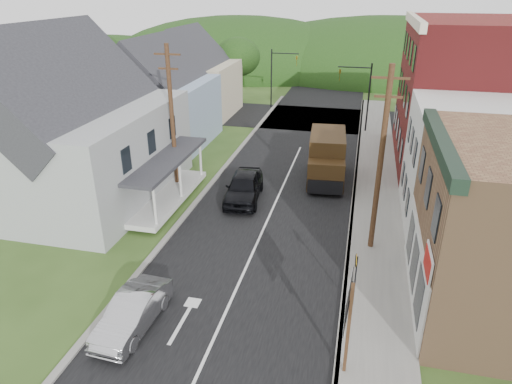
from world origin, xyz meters
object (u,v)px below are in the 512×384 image
Objects in this scene: delivery_van at (327,158)px; route_sign_cluster at (348,316)px; dark_sedan at (244,187)px; silver_sedan at (133,313)px; warning_sign at (355,272)px.

delivery_van is 16.80m from route_sign_cluster.
silver_sedan is at bearing -101.40° from dark_sedan.
route_sign_cluster is 1.46× the size of warning_sign.
route_sign_cluster reaches higher than warning_sign.
dark_sedan reaches higher than silver_sedan.
delivery_van is 13.24m from warning_sign.
silver_sedan is 12.02m from dark_sedan.
route_sign_cluster reaches higher than dark_sedan.
silver_sedan is at bearing -162.47° from warning_sign.
dark_sedan is at bearing 121.85° from route_sign_cluster.
dark_sedan is (1.21, 11.96, 0.17)m from silver_sedan.
delivery_van is (4.55, 4.19, 0.74)m from dark_sedan.
warning_sign reaches higher than dark_sedan.
delivery_van is at bearing 96.50° from warning_sign.
delivery_van is 1.63× the size of route_sign_cluster.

